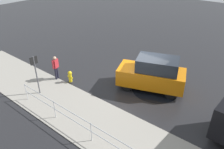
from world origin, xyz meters
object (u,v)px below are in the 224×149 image
(sign_post, at_px, (36,70))
(moving_hatchback, at_px, (153,74))
(fire_hydrant, at_px, (70,77))
(pedestrian, at_px, (56,66))

(sign_post, bearing_deg, moving_hatchback, -136.67)
(moving_hatchback, relative_size, fire_hydrant, 5.30)
(pedestrian, height_order, sign_post, sign_post)
(fire_hydrant, xyz_separation_m, pedestrian, (1.00, 0.26, 0.56))
(fire_hydrant, distance_m, sign_post, 2.35)
(sign_post, bearing_deg, fire_hydrant, -103.47)
(moving_hatchback, distance_m, fire_hydrant, 5.15)
(pedestrian, bearing_deg, sign_post, 106.87)
(pedestrian, bearing_deg, fire_hydrant, -165.17)
(fire_hydrant, xyz_separation_m, sign_post, (0.47, 1.98, 1.18))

